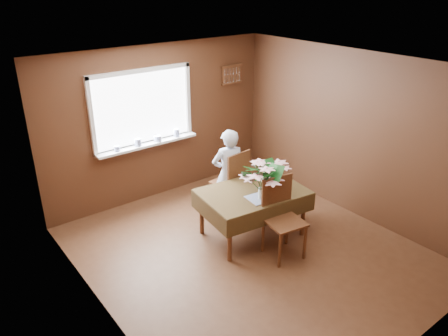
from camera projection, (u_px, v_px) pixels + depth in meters
floor at (249, 251)px, 5.94m from camera, size 4.50×4.50×0.00m
ceiling at (254, 66)px, 4.92m from camera, size 4.50×4.50×0.00m
wall_back at (160, 123)px, 7.05m from camera, size 4.00×0.00×4.00m
wall_front at (420, 251)px, 3.80m from camera, size 4.00×0.00×4.00m
wall_left at (98, 218)px, 4.31m from camera, size 0.00×4.50×4.50m
wall_right at (352, 135)px, 6.54m from camera, size 0.00×4.50×4.50m
window_assembly at (145, 120)px, 6.81m from camera, size 1.72×0.20×1.22m
spoon_rack at (232, 75)px, 7.59m from camera, size 0.44×0.05×0.33m
dining_table at (253, 196)px, 6.09m from camera, size 1.54×1.14×0.70m
chair_far at (233, 180)px, 6.66m from camera, size 0.50×0.50×1.05m
chair_near at (281, 214)px, 5.71m from camera, size 0.53×0.53×1.07m
seated_woman at (228, 174)px, 6.57m from camera, size 0.59×0.47×1.40m
flower_bouquet at (263, 176)px, 5.72m from camera, size 0.61×0.61×0.52m
side_plate at (269, 181)px, 6.32m from camera, size 0.25×0.25×0.01m
table_knife at (271, 193)px, 5.98m from camera, size 0.14×0.22×0.00m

